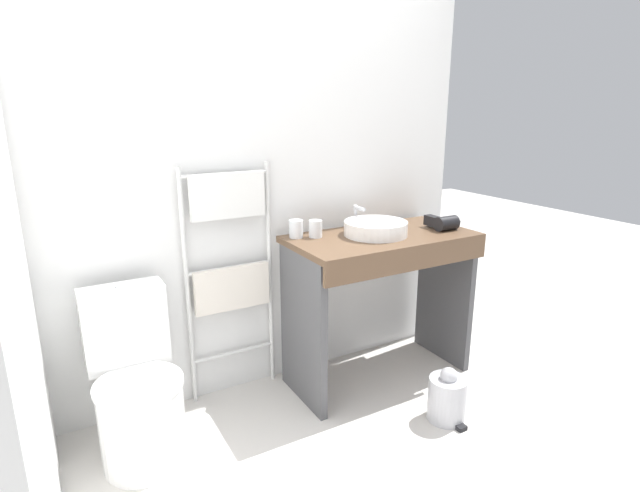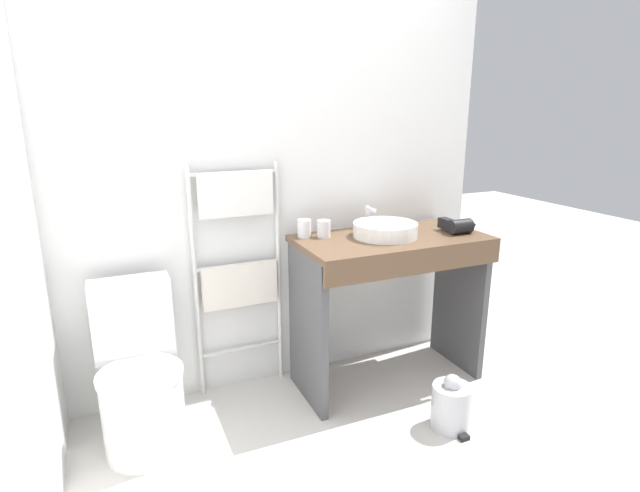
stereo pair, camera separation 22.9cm
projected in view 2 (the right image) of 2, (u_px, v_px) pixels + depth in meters
wall_back at (271, 152)px, 2.73m from camera, size 2.56×0.12×2.66m
toilet at (140, 382)px, 2.36m from camera, size 0.38×0.53×0.78m
towel_radiator at (238, 250)px, 2.68m from camera, size 0.49×0.06×1.29m
vanity_counter at (391, 284)px, 2.81m from camera, size 1.05×0.54×0.88m
sink_basin at (385, 229)px, 2.73m from camera, size 0.35×0.35×0.08m
faucet at (368, 215)px, 2.89m from camera, size 0.02×0.10×0.14m
cup_near_wall at (304, 228)px, 2.73m from camera, size 0.08×0.08×0.10m
cup_near_edge at (324, 229)px, 2.73m from camera, size 0.07×0.07×0.09m
hair_dryer at (460, 226)px, 2.82m from camera, size 0.18×0.18×0.08m
trash_bin at (451, 405)px, 2.50m from camera, size 0.20×0.23×0.29m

